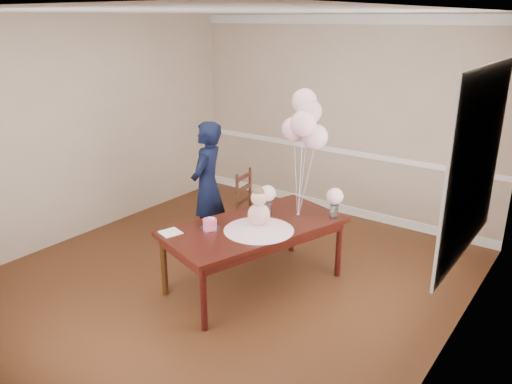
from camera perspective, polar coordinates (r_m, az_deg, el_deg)
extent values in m
cube|color=#371B0D|center=(5.43, -3.66, -9.93)|extent=(4.50, 5.00, 0.00)
cube|color=silver|center=(4.74, -4.39, 19.86)|extent=(4.50, 5.00, 0.02)
cube|color=tan|center=(6.97, 9.45, 8.30)|extent=(4.50, 0.02, 2.70)
cube|color=tan|center=(6.56, -19.36, 6.79)|extent=(0.02, 5.00, 2.70)
cube|color=tan|center=(3.93, 22.06, -1.47)|extent=(0.02, 5.00, 2.70)
cube|color=white|center=(7.06, 9.21, 4.70)|extent=(4.50, 0.02, 0.07)
cube|color=silver|center=(6.84, 10.03, 18.87)|extent=(4.50, 0.02, 0.12)
cube|color=white|center=(7.31, 8.86, -1.68)|extent=(4.50, 0.02, 0.12)
cube|color=silver|center=(4.35, 23.83, 2.97)|extent=(0.02, 1.66, 1.56)
cube|color=silver|center=(4.35, 23.60, 3.02)|extent=(0.01, 1.50, 1.40)
cube|color=black|center=(5.03, -0.20, -3.98)|extent=(1.41, 2.01, 0.05)
cube|color=black|center=(5.06, -0.20, -4.69)|extent=(1.30, 1.89, 0.09)
cylinder|color=black|center=(5.09, -10.49, -8.30)|extent=(0.08, 0.08, 0.64)
cylinder|color=black|center=(4.50, -6.02, -12.04)|extent=(0.08, 0.08, 0.64)
cylinder|color=black|center=(5.93, 4.14, -3.92)|extent=(0.08, 0.08, 0.64)
cylinder|color=black|center=(5.42, 9.42, -6.43)|extent=(0.08, 0.08, 0.64)
cone|color=#FFBBD5|center=(4.88, 0.32, -3.88)|extent=(0.87, 0.87, 0.09)
sphere|color=pink|center=(4.84, 0.33, -2.59)|extent=(0.22, 0.22, 0.22)
sphere|color=beige|center=(4.77, 0.33, -0.66)|extent=(0.15, 0.15, 0.15)
sphere|color=brown|center=(4.76, 0.33, -0.05)|extent=(0.11, 0.11, 0.11)
cylinder|color=#B6B5BA|center=(4.95, -5.28, -4.13)|extent=(0.25, 0.25, 0.01)
cylinder|color=#DC4571|center=(4.94, -5.29, -3.61)|extent=(0.17, 0.17, 0.09)
sphere|color=white|center=(4.91, -5.32, -2.97)|extent=(0.03, 0.03, 0.03)
sphere|color=white|center=(4.90, -4.97, -3.02)|extent=(0.03, 0.03, 0.03)
cylinder|color=silver|center=(5.25, 1.31, -1.84)|extent=(0.11, 0.11, 0.15)
sphere|color=silver|center=(5.19, 1.33, -0.16)|extent=(0.17, 0.17, 0.17)
cylinder|color=silver|center=(5.23, 8.91, -2.17)|extent=(0.11, 0.11, 0.15)
sphere|color=silver|center=(5.17, 9.00, -0.49)|extent=(0.17, 0.17, 0.17)
cube|color=white|center=(4.91, -9.75, -4.58)|extent=(0.23, 0.23, 0.01)
cylinder|color=silver|center=(5.25, 4.80, -2.67)|extent=(0.05, 0.05, 0.02)
sphere|color=#FFB4C4|center=(5.05, 4.40, 7.16)|extent=(0.25, 0.25, 0.25)
sphere|color=#FFB4CB|center=(4.87, 5.43, 7.77)|extent=(0.25, 0.25, 0.25)
sphere|color=#E4A1B3|center=(4.99, 6.08, 9.10)|extent=(0.25, 0.25, 0.25)
sphere|color=#FEB4C5|center=(5.06, 5.57, 10.29)|extent=(0.25, 0.25, 0.25)
sphere|color=#F3ACC0|center=(4.94, 6.76, 6.28)|extent=(0.25, 0.25, 0.25)
cylinder|color=white|center=(5.15, 4.58, 1.42)|extent=(0.08, 0.03, 0.76)
cylinder|color=white|center=(5.06, 5.08, 1.61)|extent=(0.08, 0.07, 0.85)
cylinder|color=silver|center=(5.11, 5.40, 2.34)|extent=(0.04, 0.08, 0.94)
cylinder|color=white|center=(5.14, 5.15, 2.96)|extent=(0.05, 0.11, 1.03)
cylinder|color=white|center=(5.10, 5.72, 0.94)|extent=(0.14, 0.03, 0.71)
cube|color=#34120E|center=(6.02, 0.14, -2.54)|extent=(0.46, 0.46, 0.05)
cylinder|color=#3A1B10|center=(6.04, -1.95, -4.67)|extent=(0.04, 0.04, 0.39)
cylinder|color=#3D1710|center=(5.90, 0.84, -5.26)|extent=(0.04, 0.04, 0.39)
cylinder|color=#3C1610|center=(6.31, -0.51, -3.60)|extent=(0.04, 0.04, 0.39)
cylinder|color=#3C1310|center=(6.17, 2.19, -4.13)|extent=(0.04, 0.04, 0.39)
cylinder|color=#3B1D10|center=(5.87, -2.16, -0.38)|extent=(0.04, 0.04, 0.51)
cylinder|color=#3C1710|center=(6.14, -0.68, 0.54)|extent=(0.04, 0.04, 0.51)
cube|color=#37190F|center=(6.04, -1.39, -0.89)|extent=(0.08, 0.36, 0.05)
cube|color=#371B0F|center=(6.00, -1.41, 0.42)|extent=(0.08, 0.36, 0.05)
cube|color=#3D1710|center=(5.95, -1.42, 1.74)|extent=(0.08, 0.36, 0.05)
imported|color=black|center=(5.91, -5.57, 0.67)|extent=(0.52, 0.65, 1.54)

